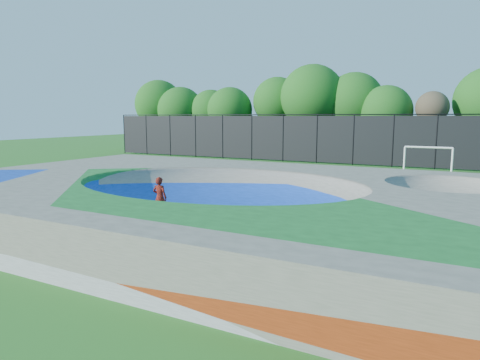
% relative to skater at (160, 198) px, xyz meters
% --- Properties ---
extents(ground, '(120.00, 120.00, 0.00)m').
position_rel_skater_xyz_m(ground, '(2.21, 0.59, -0.79)').
color(ground, '#21611B').
rests_on(ground, ground).
extents(skate_deck, '(22.00, 14.00, 1.50)m').
position_rel_skater_xyz_m(skate_deck, '(2.21, 0.59, -0.04)').
color(skate_deck, gray).
rests_on(skate_deck, ground).
extents(skater, '(0.61, 0.43, 1.58)m').
position_rel_skater_xyz_m(skater, '(0.00, 0.00, 0.00)').
color(skater, '#B5230E').
rests_on(skater, ground).
extents(skateboard, '(0.79, 0.26, 0.05)m').
position_rel_skater_xyz_m(skateboard, '(0.00, 0.00, -0.76)').
color(skateboard, black).
rests_on(skateboard, ground).
extents(soccer_goal, '(2.95, 0.12, 1.94)m').
position_rel_skater_xyz_m(soccer_goal, '(8.03, 17.17, 0.56)').
color(soccer_goal, white).
rests_on(soccer_goal, ground).
extents(fence, '(48.09, 0.09, 4.04)m').
position_rel_skater_xyz_m(fence, '(2.21, 21.59, 1.31)').
color(fence, black).
rests_on(fence, ground).
extents(treeline, '(51.90, 7.04, 8.61)m').
position_rel_skater_xyz_m(treeline, '(0.52, 26.56, 4.12)').
color(treeline, '#4F3527').
rests_on(treeline, ground).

